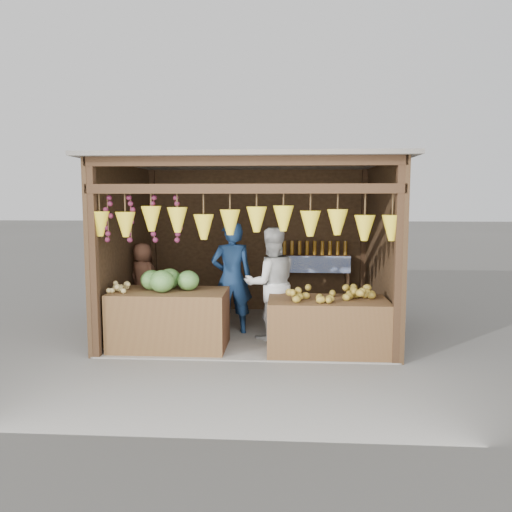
{
  "coord_description": "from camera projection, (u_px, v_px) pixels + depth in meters",
  "views": [
    {
      "loc": [
        0.56,
        -7.67,
        2.07
      ],
      "look_at": [
        0.08,
        -0.1,
        1.21
      ],
      "focal_mm": 35.0,
      "sensor_mm": 36.0,
      "label": 1
    }
  ],
  "objects": [
    {
      "name": "stall_structure",
      "position": [
        249.0,
        226.0,
        7.64
      ],
      "size": [
        4.3,
        3.3,
        2.66
      ],
      "color": "slate",
      "rests_on": "ground"
    },
    {
      "name": "ground",
      "position": [
        251.0,
        331.0,
        7.87
      ],
      "size": [
        80.0,
        80.0,
        0.0
      ],
      "primitive_type": "plane",
      "color": "#514F49",
      "rests_on": "ground"
    },
    {
      "name": "woman_standing",
      "position": [
        271.0,
        284.0,
        7.34
      ],
      "size": [
        0.96,
        0.84,
        1.67
      ],
      "primitive_type": "imported",
      "rotation": [
        0.0,
        0.0,
        3.43
      ],
      "color": "silver",
      "rests_on": "ground"
    },
    {
      "name": "vendor_seated",
      "position": [
        143.0,
        277.0,
        8.0
      ],
      "size": [
        0.65,
        0.59,
        1.11
      ],
      "primitive_type": "imported",
      "rotation": [
        0.0,
        0.0,
        2.57
      ],
      "color": "brown",
      "rests_on": "stool"
    },
    {
      "name": "stool",
      "position": [
        144.0,
        319.0,
        8.08
      ],
      "size": [
        0.28,
        0.28,
        0.27
      ],
      "primitive_type": "cube",
      "color": "black",
      "rests_on": "ground"
    },
    {
      "name": "counter_left",
      "position": [
        170.0,
        320.0,
        6.9
      ],
      "size": [
        1.57,
        0.85,
        0.82
      ],
      "primitive_type": "cube",
      "color": "#472817",
      "rests_on": "ground"
    },
    {
      "name": "melon_pile",
      "position": [
        167.0,
        279.0,
        6.89
      ],
      "size": [
        1.0,
        0.5,
        0.32
      ],
      "primitive_type": null,
      "color": "#16551A",
      "rests_on": "counter_left"
    },
    {
      "name": "man_standing",
      "position": [
        232.0,
        278.0,
        7.62
      ],
      "size": [
        0.71,
        0.54,
        1.74
      ],
      "primitive_type": "imported",
      "rotation": [
        0.0,
        0.0,
        3.36
      ],
      "color": "navy",
      "rests_on": "ground"
    },
    {
      "name": "mango_pile",
      "position": [
        332.0,
        292.0,
        6.63
      ],
      "size": [
        1.4,
        0.64,
        0.22
      ],
      "primitive_type": null,
      "color": "#B25517",
      "rests_on": "counter_right"
    },
    {
      "name": "counter_right",
      "position": [
        327.0,
        326.0,
        6.71
      ],
      "size": [
        1.59,
        0.85,
        0.74
      ],
      "primitive_type": "cube",
      "color": "#492F18",
      "rests_on": "ground"
    },
    {
      "name": "tanfruit_pile",
      "position": [
        119.0,
        287.0,
        6.81
      ],
      "size": [
        0.34,
        0.4,
        0.13
      ],
      "primitive_type": null,
      "color": "tan",
      "rests_on": "counter_left"
    },
    {
      "name": "back_shelf",
      "position": [
        315.0,
        266.0,
        8.98
      ],
      "size": [
        1.25,
        0.32,
        1.32
      ],
      "color": "#382314",
      "rests_on": "ground"
    }
  ]
}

